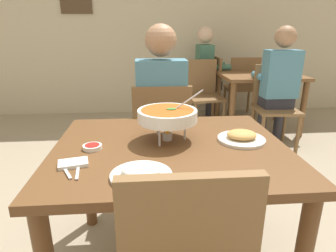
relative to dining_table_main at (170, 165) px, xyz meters
The scene contains 18 objects.
cafe_rear_partition 3.38m from the dining_table_main, 90.00° to the left, with size 10.00×0.10×3.00m, color beige.
dining_table_main is the anchor object (origin of this frame).
chair_diner_main 0.76m from the dining_table_main, 90.00° to the left, with size 0.44×0.44×0.90m.
diner_main 0.80m from the dining_table_main, 90.00° to the left, with size 0.40×0.45×1.31m.
curry_bowl 0.25m from the dining_table_main, 96.69° to the left, with size 0.33×0.30×0.26m.
rice_plate 0.36m from the dining_table_main, 114.48° to the right, with size 0.24×0.24×0.06m.
appetizer_plate 0.39m from the dining_table_main, ahead, with size 0.24×0.24×0.06m.
sauce_dish 0.39m from the dining_table_main, behind, with size 0.09×0.09×0.02m.
napkin_folded 0.48m from the dining_table_main, 157.08° to the right, with size 0.12×0.08×0.02m, color white.
fork_utensil 0.51m from the dining_table_main, 152.71° to the right, with size 0.01×0.17×0.01m, color silver.
spoon_utensil 0.47m from the dining_table_main, 149.84° to the right, with size 0.01×0.17×0.01m, color silver.
dining_table_far 2.64m from the dining_table_main, 59.11° to the left, with size 1.00×0.80×0.73m.
chair_bg_left 2.89m from the dining_table_main, 73.72° to the left, with size 0.44×0.44×0.90m.
chair_bg_middle 2.17m from the dining_table_main, 52.53° to the left, with size 0.47×0.47×0.90m.
chair_bg_right 2.44m from the dining_table_main, 74.78° to the left, with size 0.50×0.50×0.90m.
chair_bg_corner 3.07m from the dining_table_main, 64.74° to the left, with size 0.48×0.48×0.90m.
patron_bg_left 2.92m from the dining_table_main, 74.54° to the left, with size 0.45×0.40×1.31m.
patron_bg_middle 2.16m from the dining_table_main, 51.89° to the left, with size 0.40×0.45×1.31m.
Camera 1 is at (-0.12, -1.29, 1.27)m, focal length 30.61 mm.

